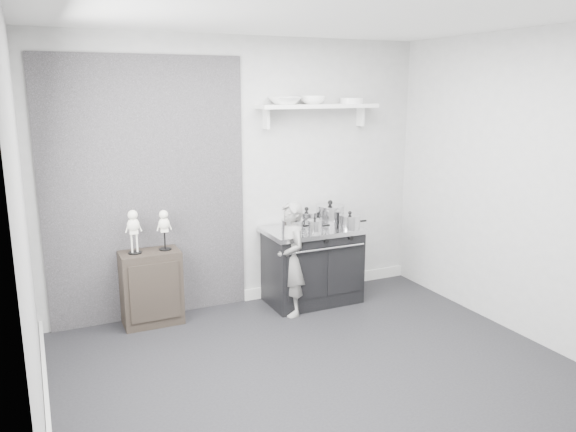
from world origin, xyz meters
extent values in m
plane|color=black|center=(0.00, 0.00, 0.00)|extent=(4.00, 4.00, 0.00)
cube|color=#9D9C9A|center=(0.00, 1.80, 1.35)|extent=(4.00, 0.02, 2.70)
cube|color=#9D9C9A|center=(0.00, -1.80, 1.35)|extent=(4.00, 0.02, 2.70)
cube|color=#9D9C9A|center=(-2.00, 0.00, 1.35)|extent=(0.02, 3.60, 2.70)
cube|color=#9D9C9A|center=(2.00, 0.00, 1.35)|extent=(0.02, 3.60, 2.70)
cube|color=silver|center=(0.00, 0.00, 2.70)|extent=(4.00, 3.60, 0.02)
cube|color=black|center=(-0.95, 1.79, 1.25)|extent=(1.90, 0.02, 2.50)
cube|color=silver|center=(1.00, 1.78, 0.06)|extent=(2.00, 0.03, 0.12)
cube|color=silver|center=(0.80, 1.67, 2.02)|extent=(1.30, 0.26, 0.04)
cube|color=silver|center=(0.25, 1.74, 1.90)|extent=(0.03, 0.12, 0.20)
cube|color=silver|center=(1.35, 1.74, 1.90)|extent=(0.03, 0.12, 0.20)
cube|color=black|center=(0.65, 1.48, 0.37)|extent=(0.94, 0.56, 0.75)
cube|color=silver|center=(0.65, 1.48, 0.77)|extent=(0.99, 0.60, 0.05)
cube|color=black|center=(0.42, 1.20, 0.39)|extent=(0.39, 0.02, 0.49)
cube|color=black|center=(0.87, 1.20, 0.39)|extent=(0.39, 0.02, 0.49)
cylinder|color=silver|center=(0.65, 1.17, 0.65)|extent=(0.84, 0.02, 0.02)
cylinder|color=black|center=(0.37, 1.19, 0.73)|extent=(0.04, 0.03, 0.04)
cylinder|color=black|center=(0.65, 1.19, 0.73)|extent=(0.04, 0.03, 0.04)
cylinder|color=black|center=(0.93, 1.19, 0.73)|extent=(0.04, 0.03, 0.04)
cube|color=black|center=(-1.00, 1.61, 0.36)|extent=(0.55, 0.32, 0.71)
imported|color=gray|center=(0.30, 1.27, 0.57)|extent=(0.27, 0.41, 1.13)
cylinder|color=silver|center=(0.36, 1.35, 0.86)|extent=(0.21, 0.21, 0.13)
cylinder|color=silver|center=(0.36, 1.35, 0.94)|extent=(0.22, 0.22, 0.01)
sphere|color=black|center=(0.36, 1.35, 0.96)|extent=(0.04, 0.04, 0.04)
cylinder|color=black|center=(0.50, 1.35, 0.86)|extent=(0.10, 0.02, 0.02)
cylinder|color=silver|center=(0.63, 1.59, 0.87)|extent=(0.24, 0.24, 0.14)
cylinder|color=silver|center=(0.63, 1.59, 0.94)|extent=(0.25, 0.25, 0.01)
sphere|color=black|center=(0.63, 1.59, 0.97)|extent=(0.04, 0.04, 0.04)
cylinder|color=black|center=(0.80, 1.59, 0.87)|extent=(0.10, 0.02, 0.02)
cylinder|color=silver|center=(0.89, 1.55, 0.89)|extent=(0.29, 0.29, 0.19)
cylinder|color=silver|center=(0.89, 1.55, 0.99)|extent=(0.30, 0.30, 0.02)
sphere|color=black|center=(0.89, 1.55, 1.03)|extent=(0.05, 0.05, 0.05)
cylinder|color=black|center=(1.08, 1.55, 0.89)|extent=(0.10, 0.02, 0.02)
cylinder|color=silver|center=(0.97, 1.29, 0.86)|extent=(0.21, 0.21, 0.13)
cylinder|color=silver|center=(0.97, 1.29, 0.94)|extent=(0.22, 0.22, 0.01)
sphere|color=black|center=(0.97, 1.29, 0.96)|extent=(0.04, 0.04, 0.04)
cylinder|color=black|center=(1.12, 1.29, 0.86)|extent=(0.10, 0.02, 0.02)
cylinder|color=silver|center=(0.59, 1.32, 0.85)|extent=(0.16, 0.16, 0.11)
cylinder|color=silver|center=(0.59, 1.32, 0.91)|extent=(0.16, 0.16, 0.01)
sphere|color=black|center=(0.59, 1.32, 0.94)|extent=(0.03, 0.03, 0.03)
cylinder|color=black|center=(0.71, 1.32, 0.85)|extent=(0.10, 0.02, 0.02)
imported|color=white|center=(0.42, 1.67, 2.08)|extent=(0.31, 0.31, 0.08)
imported|color=white|center=(0.74, 1.67, 2.08)|extent=(0.26, 0.26, 0.08)
cylinder|color=silver|center=(1.19, 1.67, 2.07)|extent=(0.25, 0.25, 0.06)
camera|label=1|loc=(-1.93, -3.49, 2.20)|focal=35.00mm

